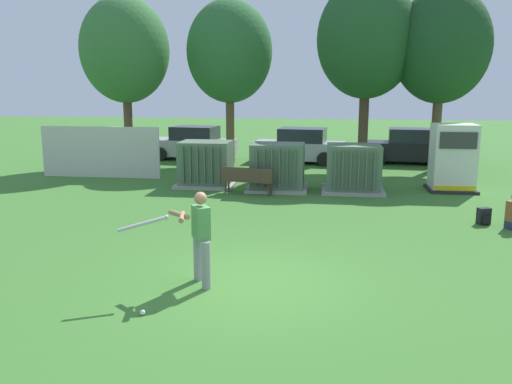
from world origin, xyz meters
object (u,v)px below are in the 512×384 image
object	(u,v)px
parked_car_leftmost	(193,144)
park_bench	(247,179)
generator_enclosure	(453,158)
parked_car_left_of_center	(300,147)
parked_car_right_of_center	(409,147)
transformer_west	(206,164)
transformer_mid_west	(278,167)
batter	(198,234)
sports_ball	(143,312)
backpack	(484,216)
transformer_mid_east	(353,169)

from	to	relation	value
parked_car_leftmost	park_bench	bearing A→B (deg)	-64.18
park_bench	parked_car_leftmost	world-z (taller)	parked_car_leftmost
generator_enclosure	parked_car_left_of_center	distance (m)	8.23
parked_car_right_of_center	parked_car_left_of_center	bearing A→B (deg)	-174.53
park_bench	parked_car_right_of_center	size ratio (longest dim) A/B	0.43
transformer_west	transformer_mid_west	bearing A→B (deg)	-8.06
batter	parked_car_leftmost	xyz separation A→B (m)	(-4.22, 16.23, -0.22)
sports_ball	batter	bearing A→B (deg)	67.06
transformer_mid_west	generator_enclosure	size ratio (longest dim) A/B	0.91
parked_car_right_of_center	backpack	bearing A→B (deg)	-88.30
generator_enclosure	sports_ball	world-z (taller)	generator_enclosure
parked_car_leftmost	sports_ball	bearing A→B (deg)	-78.35
parked_car_right_of_center	transformer_mid_east	bearing A→B (deg)	-111.90
backpack	parked_car_left_of_center	world-z (taller)	parked_car_left_of_center
transformer_west	parked_car_leftmost	size ratio (longest dim) A/B	0.48
transformer_mid_east	sports_ball	distance (m)	11.17
park_bench	parked_car_leftmost	xyz separation A→B (m)	(-3.90, 8.06, 0.22)
backpack	batter	bearing A→B (deg)	-141.08
transformer_mid_east	parked_car_left_of_center	size ratio (longest dim) A/B	0.48
sports_ball	parked_car_leftmost	world-z (taller)	parked_car_leftmost
batter	parked_car_right_of_center	bearing A→B (deg)	69.52
parked_car_leftmost	parked_car_right_of_center	distance (m)	10.31
transformer_mid_west	parked_car_leftmost	size ratio (longest dim) A/B	0.48
transformer_mid_east	transformer_mid_west	bearing A→B (deg)	179.82
transformer_mid_west	parked_car_leftmost	xyz separation A→B (m)	(-4.82, 7.13, -0.04)
generator_enclosure	batter	distance (m)	11.75
batter	parked_car_leftmost	distance (m)	16.77
park_bench	parked_car_left_of_center	size ratio (longest dim) A/B	0.42
backpack	parked_car_leftmost	size ratio (longest dim) A/B	0.10
transformer_west	transformer_mid_east	xyz separation A→B (m)	(5.22, -0.38, 0.00)
park_bench	backpack	size ratio (longest dim) A/B	4.19
parked_car_left_of_center	generator_enclosure	bearing A→B (deg)	-47.60
generator_enclosure	parked_car_right_of_center	xyz separation A→B (m)	(-0.48, 6.55, -0.38)
park_bench	parked_car_leftmost	distance (m)	8.95
batter	sports_ball	size ratio (longest dim) A/B	19.33
generator_enclosure	batter	size ratio (longest dim) A/B	1.32
parked_car_leftmost	parked_car_left_of_center	bearing A→B (deg)	-4.54
backpack	parked_car_leftmost	distance (m)	15.35
batter	parked_car_left_of_center	size ratio (longest dim) A/B	0.40
transformer_mid_east	backpack	distance (m)	5.10
backpack	park_bench	bearing A→B (deg)	156.05
park_bench	batter	bearing A→B (deg)	-87.72
transformer_mid_east	parked_car_leftmost	world-z (taller)	same
parked_car_left_of_center	batter	bearing A→B (deg)	-93.72
generator_enclosure	sports_ball	size ratio (longest dim) A/B	25.56
transformer_mid_west	sports_ball	xyz separation A→B (m)	(-1.19, -10.49, -0.74)
transformer_mid_west	parked_car_right_of_center	size ratio (longest dim) A/B	0.48
batter	parked_car_right_of_center	xyz separation A→B (m)	(6.09, 16.30, -0.22)
batter	backpack	bearing A→B (deg)	38.92
transformer_mid_east	parked_car_leftmost	size ratio (longest dim) A/B	0.48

